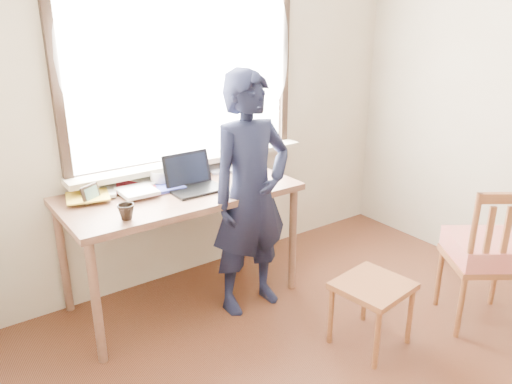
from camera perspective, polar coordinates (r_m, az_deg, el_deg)
room_shell at (r=2.36m, az=16.96°, el=11.13°), size 3.52×4.02×2.61m
desk at (r=3.41m, az=-8.71°, el=-1.14°), size 1.56×0.78×0.83m
laptop at (r=3.37m, az=-7.27°, el=1.26°), size 0.35×0.28×0.23m
mug_white at (r=3.48m, az=-10.95°, el=1.58°), size 0.16×0.16×0.10m
mug_dark at (r=2.95m, az=-14.62°, el=-2.22°), size 0.13×0.13×0.09m
mouse at (r=3.52m, az=-1.10°, el=1.57°), size 0.09×0.06×0.03m
desk_clutter at (r=3.39m, az=-14.46°, el=0.33°), size 0.80×0.53×0.04m
book_a at (r=3.47m, az=-16.42°, el=0.36°), size 0.24×0.28×0.02m
book_b at (r=3.76m, az=-5.52°, el=2.62°), size 0.26×0.31×0.02m
picture_frame at (r=3.26m, az=-18.37°, el=-0.32°), size 0.13×0.08×0.11m
work_chair at (r=3.16m, az=13.17°, el=-11.15°), size 0.46×0.44×0.42m
side_chair at (r=3.53m, az=24.88°, el=-6.21°), size 0.62×0.62×0.98m
person at (r=3.29m, az=-0.61°, el=-0.35°), size 0.60×0.40×1.64m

